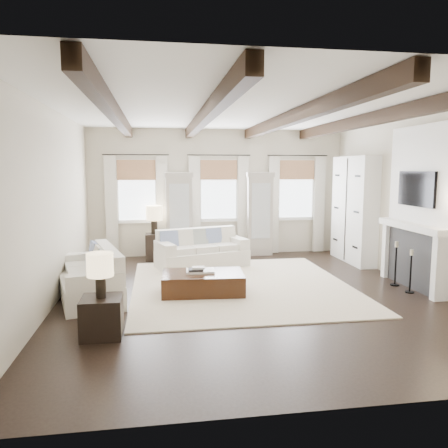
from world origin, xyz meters
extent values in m
plane|color=black|center=(0.00, 0.00, 0.00)|extent=(7.50, 7.50, 0.00)
cube|color=beige|center=(0.00, 3.75, 1.60)|extent=(6.50, 0.04, 3.20)
cube|color=beige|center=(0.00, -3.75, 1.60)|extent=(6.50, 0.04, 3.20)
cube|color=beige|center=(-3.25, 0.00, 1.60)|extent=(0.04, 7.50, 3.20)
cube|color=beige|center=(3.25, 0.00, 1.60)|extent=(0.04, 7.50, 3.20)
cube|color=white|center=(0.00, 0.00, 3.20)|extent=(6.50, 7.50, 0.04)
cube|color=black|center=(-2.20, 0.00, 3.08)|extent=(0.16, 7.40, 0.22)
cube|color=black|center=(-0.75, 0.00, 3.08)|extent=(0.16, 7.40, 0.22)
cube|color=black|center=(0.75, 0.00, 3.08)|extent=(0.16, 7.40, 0.22)
cube|color=black|center=(2.20, 0.00, 3.08)|extent=(0.16, 7.40, 0.22)
cube|color=white|center=(-2.05, 3.72, 1.65)|extent=(0.90, 0.03, 1.45)
cube|color=#9B6A47|center=(-2.05, 3.66, 2.18)|extent=(0.94, 0.04, 0.50)
cube|color=beige|center=(-2.67, 3.62, 1.27)|extent=(0.28, 0.08, 2.50)
cube|color=beige|center=(-1.43, 3.62, 1.27)|extent=(0.28, 0.08, 2.50)
cylinder|color=black|center=(-2.05, 3.61, 2.55)|extent=(1.60, 0.02, 0.02)
cube|color=white|center=(0.00, 3.72, 1.65)|extent=(0.90, 0.03, 1.45)
cube|color=#9B6A47|center=(0.00, 3.66, 2.18)|extent=(0.94, 0.04, 0.50)
cube|color=beige|center=(-0.62, 3.62, 1.27)|extent=(0.28, 0.08, 2.50)
cube|color=beige|center=(0.62, 3.62, 1.27)|extent=(0.28, 0.08, 2.50)
cylinder|color=black|center=(0.00, 3.61, 2.55)|extent=(1.60, 0.02, 0.02)
cube|color=white|center=(2.05, 3.72, 1.65)|extent=(0.90, 0.03, 1.45)
cube|color=#9B6A47|center=(2.05, 3.66, 2.18)|extent=(0.94, 0.04, 0.50)
cube|color=beige|center=(1.43, 3.62, 1.27)|extent=(0.28, 0.08, 2.50)
cube|color=beige|center=(2.67, 3.62, 1.27)|extent=(0.28, 0.08, 2.50)
cylinder|color=black|center=(2.05, 3.61, 2.55)|extent=(1.60, 0.02, 0.02)
cube|color=#ABA397|center=(-1.02, 3.53, 1.00)|extent=(0.64, 0.38, 2.00)
cube|color=#B2B7BA|center=(-1.02, 3.33, 1.15)|extent=(0.48, 0.02, 1.40)
cube|color=#ABA397|center=(-1.02, 3.53, 2.06)|extent=(0.70, 0.42, 0.12)
cube|color=#ABA397|center=(1.02, 3.53, 1.00)|extent=(0.64, 0.38, 2.00)
cube|color=#B2B7BA|center=(1.02, 3.33, 1.15)|extent=(0.48, 0.02, 1.40)
cube|color=#ABA397|center=(1.02, 3.53, 2.06)|extent=(0.70, 0.42, 0.12)
cube|color=#252527|center=(3.16, 0.00, 0.55)|extent=(0.18, 1.50, 1.10)
cube|color=black|center=(3.13, 0.00, 0.40)|extent=(0.10, 0.90, 0.70)
cube|color=white|center=(3.12, -0.82, 0.55)|extent=(0.26, 0.14, 1.10)
cube|color=white|center=(3.12, 0.82, 0.55)|extent=(0.26, 0.14, 1.10)
cube|color=white|center=(3.09, 0.00, 1.16)|extent=(0.32, 1.90, 0.12)
cube|color=white|center=(3.20, 0.00, 2.10)|extent=(0.10, 1.90, 1.80)
cube|color=black|center=(3.13, 0.00, 1.85)|extent=(0.07, 1.10, 0.64)
cube|color=silver|center=(3.05, 2.35, 1.25)|extent=(0.40, 1.70, 2.50)
cube|color=black|center=(2.84, 2.35, 1.25)|extent=(0.01, 0.02, 2.40)
cube|color=beige|center=(-0.01, 0.61, 0.01)|extent=(4.05, 4.39, 0.02)
cube|color=white|center=(-0.58, 2.29, 0.19)|extent=(2.17, 1.44, 0.38)
cube|color=white|center=(-0.68, 2.62, 0.62)|extent=(1.88, 0.75, 0.47)
cube|color=white|center=(-1.41, 2.03, 0.50)|extent=(0.48, 0.89, 0.25)
cube|color=white|center=(0.26, 2.54, 0.50)|extent=(0.48, 0.89, 0.25)
cube|color=white|center=(-1.09, 2.08, 0.45)|extent=(0.67, 0.70, 0.13)
cube|color=white|center=(-0.56, 2.24, 0.45)|extent=(0.67, 0.70, 0.13)
cube|color=white|center=(-0.04, 2.40, 0.45)|extent=(0.67, 0.70, 0.13)
cube|color=#6979A3|center=(-1.31, 2.26, 0.65)|extent=(0.44, 0.31, 0.41)
cube|color=silver|center=(-0.97, 2.36, 0.65)|extent=(0.44, 0.31, 0.41)
cube|color=#BEB3A2|center=(-0.63, 2.46, 0.65)|extent=(0.44, 0.31, 0.41)
cube|color=#6979A3|center=(-0.29, 2.57, 0.65)|extent=(0.44, 0.31, 0.41)
cube|color=silver|center=(0.05, 2.67, 0.65)|extent=(0.44, 0.31, 0.41)
cube|color=white|center=(-2.75, 0.23, 0.19)|extent=(1.39, 2.17, 0.38)
cube|color=white|center=(-2.41, 0.32, 0.62)|extent=(0.70, 1.90, 0.48)
cube|color=white|center=(-2.98, 1.08, 0.51)|extent=(0.89, 0.46, 0.25)
cube|color=white|center=(-2.52, -0.62, 0.51)|extent=(0.89, 0.46, 0.25)
cube|color=white|center=(-2.94, 0.75, 0.45)|extent=(0.69, 0.66, 0.13)
cube|color=white|center=(-2.80, 0.22, 0.45)|extent=(0.69, 0.66, 0.13)
cube|color=white|center=(-2.65, -0.32, 0.45)|extent=(0.69, 0.66, 0.13)
cube|color=#6979A3|center=(-2.76, 0.97, 0.65)|extent=(0.30, 0.44, 0.42)
cube|color=silver|center=(-2.63, 0.51, 0.65)|extent=(0.30, 0.44, 0.42)
cube|color=#BEB3A2|center=(-2.51, 0.05, 0.65)|extent=(0.30, 0.44, 0.42)
cube|color=#6979A3|center=(-2.38, -0.41, 0.65)|extent=(0.30, 0.44, 0.42)
cube|color=black|center=(-0.78, 0.21, 0.19)|extent=(1.49, 0.98, 0.38)
cube|color=white|center=(-0.82, 0.28, 0.40)|extent=(0.52, 0.41, 0.04)
cube|color=#262628|center=(-0.91, 0.20, 0.44)|extent=(0.27, 0.22, 0.04)
cube|color=beige|center=(-0.86, 0.21, 0.47)|extent=(0.23, 0.18, 0.03)
cube|color=black|center=(-2.32, -1.58, 0.26)|extent=(0.53, 0.53, 0.53)
cylinder|color=black|center=(-2.32, -1.58, 0.67)|extent=(0.13, 0.13, 0.29)
cylinder|color=#F9D89E|center=(-2.32, -1.58, 0.97)|extent=(0.35, 0.35, 0.31)
cube|color=black|center=(-1.64, 3.21, 0.33)|extent=(0.44, 0.44, 0.65)
cylinder|color=black|center=(-1.64, 3.21, 0.82)|extent=(0.15, 0.15, 0.33)
cylinder|color=#F9D89E|center=(-1.64, 3.21, 1.16)|extent=(0.39, 0.39, 0.35)
cylinder|color=black|center=(2.90, -0.31, 0.01)|extent=(0.16, 0.16, 0.02)
cylinder|color=black|center=(2.90, -0.31, 0.35)|extent=(0.03, 0.03, 0.69)
cylinder|color=beige|center=(2.90, -0.31, 0.73)|extent=(0.06, 0.06, 0.10)
cylinder|color=black|center=(2.90, 0.19, 0.01)|extent=(0.17, 0.17, 0.02)
cylinder|color=black|center=(2.90, 0.19, 0.38)|extent=(0.03, 0.03, 0.75)
cylinder|color=beige|center=(2.90, 0.19, 0.79)|extent=(0.06, 0.06, 0.11)
camera|label=1|loc=(-1.57, -7.34, 2.22)|focal=35.00mm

